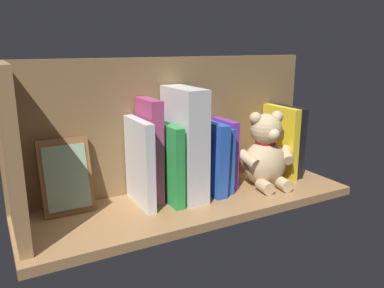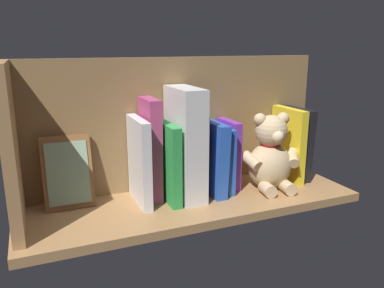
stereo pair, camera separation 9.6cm
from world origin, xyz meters
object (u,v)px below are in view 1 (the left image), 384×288
Objects in this scene: teddy_bear at (266,154)px; picture_frame_leaning at (66,177)px; book_0 at (287,141)px; dictionary_thick_white at (184,144)px.

picture_frame_leaning is (52.10, -8.29, -0.55)cm from teddy_bear.
book_0 is 0.99× the size of teddy_bear.
book_0 is 0.73× the size of dictionary_thick_white.
book_0 is at bearing -177.47° from dictionary_thick_white.
dictionary_thick_white reaches higher than teddy_bear.
dictionary_thick_white is at bearing 2.53° from book_0.
book_0 is 35.91cm from dictionary_thick_white.
teddy_bear is at bearing 22.57° from book_0.
teddy_bear is 24.29cm from dictionary_thick_white.
dictionary_thick_white reaches higher than picture_frame_leaning.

